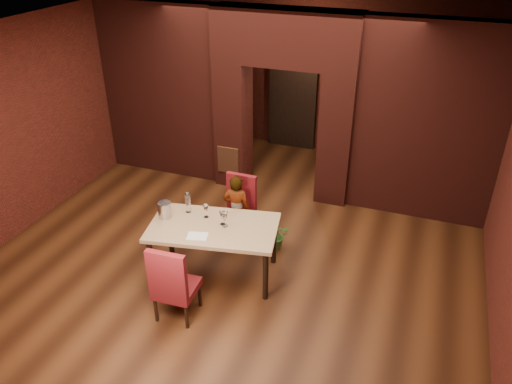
{
  "coord_description": "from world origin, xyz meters",
  "views": [
    {
      "loc": [
        2.37,
        -5.81,
        4.5
      ],
      "look_at": [
        0.23,
        0.0,
        1.01
      ],
      "focal_mm": 35.0,
      "sensor_mm": 36.0,
      "label": 1
    }
  ],
  "objects_px": {
    "chair_near": "(176,280)",
    "wine_glass_c": "(225,219)",
    "chair_far": "(237,211)",
    "wine_glass_a": "(206,211)",
    "wine_bucket": "(165,210)",
    "person_seated": "(237,210)",
    "wine_glass_b": "(222,218)",
    "dining_table": "(215,250)",
    "potted_plant": "(276,235)",
    "water_bottle": "(188,202)"
  },
  "relations": [
    {
      "from": "chair_far",
      "to": "wine_glass_a",
      "type": "distance_m",
      "value": 0.84
    },
    {
      "from": "wine_glass_c",
      "to": "water_bottle",
      "type": "relative_size",
      "value": 0.7
    },
    {
      "from": "chair_far",
      "to": "chair_near",
      "type": "height_order",
      "value": "chair_near"
    },
    {
      "from": "chair_near",
      "to": "wine_bucket",
      "type": "relative_size",
      "value": 4.8
    },
    {
      "from": "chair_far",
      "to": "wine_glass_b",
      "type": "distance_m",
      "value": 0.92
    },
    {
      "from": "wine_glass_c",
      "to": "wine_glass_a",
      "type": "bearing_deg",
      "value": 160.74
    },
    {
      "from": "dining_table",
      "to": "wine_glass_b",
      "type": "xyz_separation_m",
      "value": [
        0.1,
        0.08,
        0.51
      ]
    },
    {
      "from": "chair_near",
      "to": "wine_glass_b",
      "type": "xyz_separation_m",
      "value": [
        0.21,
        0.98,
        0.37
      ]
    },
    {
      "from": "wine_glass_a",
      "to": "wine_glass_b",
      "type": "xyz_separation_m",
      "value": [
        0.29,
        -0.09,
        0.01
      ]
    },
    {
      "from": "wine_bucket",
      "to": "potted_plant",
      "type": "height_order",
      "value": "wine_bucket"
    },
    {
      "from": "person_seated",
      "to": "dining_table",
      "type": "bearing_deg",
      "value": 85.73
    },
    {
      "from": "chair_near",
      "to": "person_seated",
      "type": "relative_size",
      "value": 0.95
    },
    {
      "from": "chair_far",
      "to": "person_seated",
      "type": "xyz_separation_m",
      "value": [
        0.02,
        -0.06,
        0.05
      ]
    },
    {
      "from": "chair_near",
      "to": "potted_plant",
      "type": "height_order",
      "value": "chair_near"
    },
    {
      "from": "potted_plant",
      "to": "wine_glass_c",
      "type": "bearing_deg",
      "value": -118.14
    },
    {
      "from": "chair_far",
      "to": "wine_bucket",
      "type": "bearing_deg",
      "value": -125.74
    },
    {
      "from": "dining_table",
      "to": "person_seated",
      "type": "height_order",
      "value": "person_seated"
    },
    {
      "from": "wine_glass_c",
      "to": "wine_bucket",
      "type": "xyz_separation_m",
      "value": [
        -0.87,
        -0.07,
        0.0
      ]
    },
    {
      "from": "chair_near",
      "to": "water_bottle",
      "type": "relative_size",
      "value": 3.51
    },
    {
      "from": "dining_table",
      "to": "wine_glass_c",
      "type": "bearing_deg",
      "value": 6.92
    },
    {
      "from": "wine_glass_a",
      "to": "potted_plant",
      "type": "height_order",
      "value": "wine_glass_a"
    },
    {
      "from": "chair_far",
      "to": "wine_glass_c",
      "type": "bearing_deg",
      "value": -76.78
    },
    {
      "from": "wine_glass_a",
      "to": "wine_glass_c",
      "type": "height_order",
      "value": "wine_glass_c"
    },
    {
      "from": "wine_bucket",
      "to": "water_bottle",
      "type": "xyz_separation_m",
      "value": [
        0.24,
        0.23,
        0.04
      ]
    },
    {
      "from": "wine_bucket",
      "to": "person_seated",
      "type": "bearing_deg",
      "value": 50.46
    },
    {
      "from": "dining_table",
      "to": "wine_glass_a",
      "type": "distance_m",
      "value": 0.56
    },
    {
      "from": "chair_near",
      "to": "wine_glass_c",
      "type": "relative_size",
      "value": 4.98
    },
    {
      "from": "person_seated",
      "to": "wine_glass_c",
      "type": "distance_m",
      "value": 0.88
    },
    {
      "from": "chair_near",
      "to": "person_seated",
      "type": "distance_m",
      "value": 1.74
    },
    {
      "from": "water_bottle",
      "to": "chair_near",
      "type": "bearing_deg",
      "value": -71.48
    },
    {
      "from": "wine_bucket",
      "to": "chair_far",
      "type": "bearing_deg",
      "value": 53.25
    },
    {
      "from": "water_bottle",
      "to": "potted_plant",
      "type": "relative_size",
      "value": 0.68
    },
    {
      "from": "dining_table",
      "to": "chair_near",
      "type": "distance_m",
      "value": 0.92
    },
    {
      "from": "chair_far",
      "to": "wine_glass_a",
      "type": "bearing_deg",
      "value": -100.7
    },
    {
      "from": "wine_bucket",
      "to": "wine_glass_b",
      "type": "bearing_deg",
      "value": 7.09
    },
    {
      "from": "person_seated",
      "to": "wine_bucket",
      "type": "relative_size",
      "value": 5.08
    },
    {
      "from": "chair_far",
      "to": "wine_glass_c",
      "type": "xyz_separation_m",
      "value": [
        0.18,
        -0.85,
        0.39
      ]
    },
    {
      "from": "wine_glass_c",
      "to": "potted_plant",
      "type": "xyz_separation_m",
      "value": [
        0.45,
        0.85,
        -0.69
      ]
    },
    {
      "from": "person_seated",
      "to": "wine_glass_c",
      "type": "height_order",
      "value": "person_seated"
    },
    {
      "from": "chair_far",
      "to": "wine_bucket",
      "type": "height_order",
      "value": "chair_far"
    },
    {
      "from": "chair_far",
      "to": "wine_glass_c",
      "type": "relative_size",
      "value": 4.8
    },
    {
      "from": "chair_near",
      "to": "potted_plant",
      "type": "bearing_deg",
      "value": -114.83
    },
    {
      "from": "potted_plant",
      "to": "person_seated",
      "type": "bearing_deg",
      "value": -174.4
    },
    {
      "from": "chair_far",
      "to": "wine_glass_c",
      "type": "height_order",
      "value": "chair_far"
    },
    {
      "from": "wine_glass_b",
      "to": "wine_glass_a",
      "type": "bearing_deg",
      "value": 162.91
    },
    {
      "from": "chair_far",
      "to": "chair_near",
      "type": "xyz_separation_m",
      "value": [
        -0.08,
        -1.8,
        0.02
      ]
    },
    {
      "from": "chair_far",
      "to": "potted_plant",
      "type": "height_order",
      "value": "chair_far"
    },
    {
      "from": "wine_glass_a",
      "to": "wine_glass_c",
      "type": "relative_size",
      "value": 0.88
    },
    {
      "from": "person_seated",
      "to": "water_bottle",
      "type": "relative_size",
      "value": 3.71
    },
    {
      "from": "water_bottle",
      "to": "wine_glass_a",
      "type": "bearing_deg",
      "value": -8.01
    }
  ]
}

